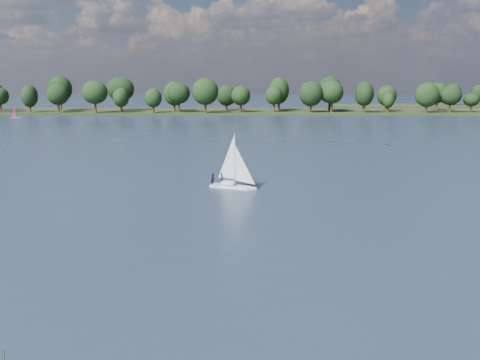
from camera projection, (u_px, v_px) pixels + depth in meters
ground at (240, 141)px, 131.09m from camera, size 700.00×700.00×0.00m
far_shore at (241, 112)px, 241.06m from camera, size 660.00×40.00×1.50m
sailboat at (231, 172)px, 75.71m from camera, size 6.50×3.92×8.28m
dinghy_pink at (15, 115)px, 207.30m from camera, size 3.09×2.61×4.71m
treeline at (223, 94)px, 235.55m from camera, size 562.27×74.23×17.97m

